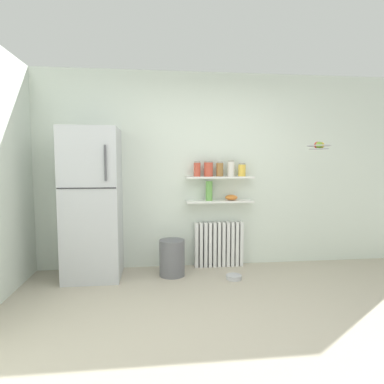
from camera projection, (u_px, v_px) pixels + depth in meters
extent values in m
plane|color=#B2A893|center=(227.00, 314.00, 3.07)|extent=(7.04, 7.04, 0.00)
cube|color=silver|center=(203.00, 171.00, 4.48)|extent=(7.04, 0.10, 2.60)
cube|color=#B7BABF|center=(92.00, 204.00, 3.99)|extent=(0.66, 0.64, 1.82)
cube|color=#262628|center=(87.00, 188.00, 3.65)|extent=(0.65, 0.01, 0.01)
cylinder|color=#4C4C51|center=(105.00, 163.00, 3.64)|extent=(0.02, 0.02, 0.40)
cube|color=white|center=(196.00, 245.00, 4.43)|extent=(0.04, 0.12, 0.61)
cube|color=white|center=(201.00, 245.00, 4.44)|extent=(0.04, 0.12, 0.61)
cube|color=white|center=(205.00, 245.00, 4.45)|extent=(0.04, 0.12, 0.61)
cube|color=white|center=(210.00, 244.00, 4.45)|extent=(0.04, 0.12, 0.61)
cube|color=white|center=(214.00, 244.00, 4.46)|extent=(0.04, 0.12, 0.61)
cube|color=white|center=(219.00, 244.00, 4.47)|extent=(0.04, 0.12, 0.61)
cube|color=white|center=(223.00, 244.00, 4.48)|extent=(0.04, 0.12, 0.61)
cube|color=white|center=(228.00, 244.00, 4.48)|extent=(0.04, 0.12, 0.61)
cube|color=white|center=(232.00, 244.00, 4.49)|extent=(0.04, 0.12, 0.61)
cube|color=white|center=(236.00, 244.00, 4.50)|extent=(0.04, 0.12, 0.61)
cube|color=white|center=(241.00, 244.00, 4.50)|extent=(0.04, 0.12, 0.61)
cube|color=white|center=(219.00, 201.00, 4.38)|extent=(0.89, 0.22, 0.02)
cube|color=white|center=(220.00, 177.00, 4.36)|extent=(0.89, 0.22, 0.02)
cylinder|color=#C64C38|center=(197.00, 170.00, 4.31)|extent=(0.09, 0.09, 0.18)
cylinder|color=gray|center=(197.00, 162.00, 4.30)|extent=(0.08, 0.08, 0.02)
cylinder|color=#C64C38|center=(208.00, 169.00, 4.33)|extent=(0.12, 0.12, 0.18)
cylinder|color=gray|center=(209.00, 162.00, 4.32)|extent=(0.11, 0.11, 0.02)
cylinder|color=olive|center=(220.00, 170.00, 4.35)|extent=(0.09, 0.09, 0.18)
cylinder|color=gray|center=(220.00, 162.00, 4.34)|extent=(0.09, 0.09, 0.02)
cylinder|color=silver|center=(231.00, 169.00, 4.36)|extent=(0.10, 0.10, 0.19)
cylinder|color=gray|center=(231.00, 161.00, 4.35)|extent=(0.09, 0.09, 0.02)
cylinder|color=yellow|center=(242.00, 170.00, 4.38)|extent=(0.10, 0.10, 0.16)
cylinder|color=gray|center=(242.00, 164.00, 4.37)|extent=(0.09, 0.09, 0.02)
cylinder|color=#66A84C|center=(209.00, 191.00, 4.36)|extent=(0.09, 0.09, 0.26)
ellipsoid|color=orange|center=(231.00, 197.00, 4.40)|extent=(0.16, 0.16, 0.07)
cylinder|color=slate|center=(172.00, 258.00, 4.11)|extent=(0.32, 0.32, 0.45)
cylinder|color=#B7B7BC|center=(234.00, 277.00, 3.99)|extent=(0.19, 0.19, 0.05)
torus|color=#B2B2B7|center=(319.00, 146.00, 4.04)|extent=(0.29, 0.29, 0.01)
cylinder|color=#A8A8AD|center=(319.00, 149.00, 4.05)|extent=(0.23, 0.23, 0.01)
sphere|color=gold|center=(321.00, 145.00, 4.04)|extent=(0.08, 0.08, 0.08)
sphere|color=red|center=(318.00, 145.00, 4.06)|extent=(0.09, 0.09, 0.09)
sphere|color=#7FAD38|center=(319.00, 145.00, 4.01)|extent=(0.08, 0.08, 0.08)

